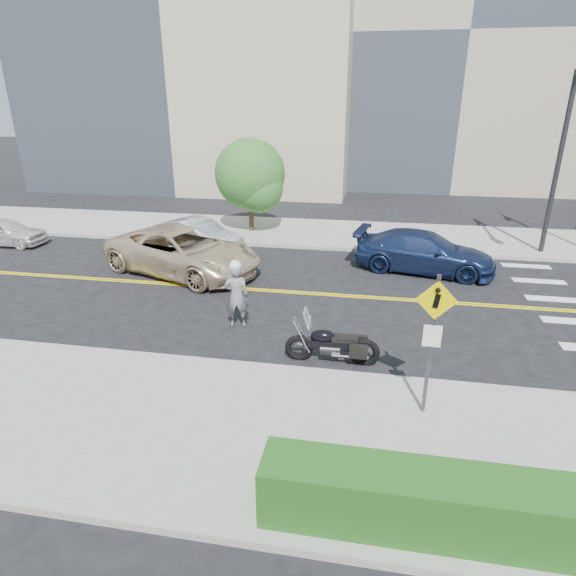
% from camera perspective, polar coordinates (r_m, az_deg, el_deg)
% --- Properties ---
extents(ground_plane, '(120.00, 120.00, 0.00)m').
position_cam_1_polar(ground_plane, '(16.46, -0.83, -0.41)').
color(ground_plane, black).
rests_on(ground_plane, ground).
extents(sidewalk_near, '(60.00, 5.00, 0.15)m').
position_cam_1_polar(sidewalk_near, '(10.08, -9.23, -16.00)').
color(sidewalk_near, '#9E9B91').
rests_on(sidewalk_near, ground_plane).
extents(sidewalk_far, '(60.00, 5.00, 0.15)m').
position_cam_1_polar(sidewalk_far, '(23.47, 2.65, 6.56)').
color(sidewalk_far, '#9E9B91').
rests_on(sidewalk_far, ground_plane).
extents(building_left, '(22.00, 14.00, 25.00)m').
position_cam_1_polar(building_left, '(39.66, -10.50, 30.54)').
color(building_left, tan).
rests_on(building_left, ground_plane).
extents(building_mid, '(18.00, 14.00, 20.00)m').
position_cam_1_polar(building_mid, '(41.46, 19.10, 25.92)').
color(building_mid, '#A39984').
rests_on(building_mid, ground_plane).
extents(hedge, '(9.00, 0.90, 1.00)m').
position_cam_1_polar(hedge, '(8.51, 30.95, -22.74)').
color(hedge, '#235619').
rests_on(hedge, sidewalk_near).
extents(traffic_light, '(0.28, 4.50, 7.00)m').
position_cam_1_polar(traffic_light, '(21.32, 30.61, 14.74)').
color(traffic_light, black).
rests_on(traffic_light, sidewalk_far).
extents(pedestrian_sign, '(0.78, 0.08, 3.00)m').
position_cam_1_polar(pedestrian_sign, '(9.72, 16.74, -5.12)').
color(pedestrian_sign, '#4C4C51').
rests_on(pedestrian_sign, sidewalk_near).
extents(motorcyclist, '(0.75, 0.56, 2.02)m').
position_cam_1_polar(motorcyclist, '(13.68, -6.11, -0.73)').
color(motorcyclist, '#9F9FA3').
rests_on(motorcyclist, ground).
extents(motorcycle, '(2.29, 0.75, 1.38)m').
position_cam_1_polar(motorcycle, '(11.96, 5.33, -5.80)').
color(motorcycle, black).
rests_on(motorcycle, ground).
extents(suv, '(6.68, 4.76, 1.69)m').
position_cam_1_polar(suv, '(18.38, -12.35, 4.26)').
color(suv, beige).
rests_on(suv, ground).
extents(parked_car_white, '(3.61, 1.50, 1.22)m').
position_cam_1_polar(parked_car_white, '(25.00, -30.56, 5.77)').
color(parked_car_white, white).
rests_on(parked_car_white, ground).
extents(parked_car_silver, '(4.38, 3.05, 1.37)m').
position_cam_1_polar(parked_car_silver, '(21.02, -10.64, 6.13)').
color(parked_car_silver, '#A2A4AA').
rests_on(parked_car_silver, ground).
extents(parked_car_blue, '(5.50, 3.09, 1.50)m').
position_cam_1_polar(parked_car_blue, '(18.91, 15.81, 4.14)').
color(parked_car_blue, navy).
rests_on(parked_car_blue, ground).
extents(tree_far_a, '(3.28, 3.28, 4.48)m').
position_cam_1_polar(tree_far_a, '(23.12, -4.51, 13.29)').
color(tree_far_a, '#382619').
rests_on(tree_far_a, ground).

